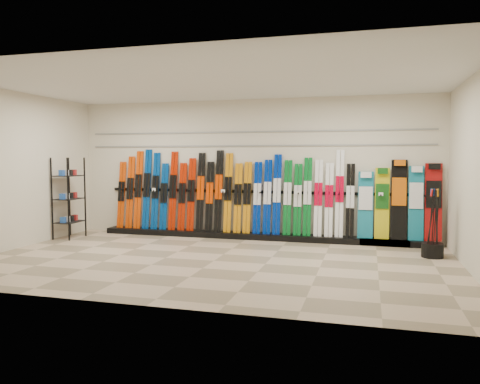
# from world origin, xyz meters

# --- Properties ---
(floor) EXTENTS (8.00, 8.00, 0.00)m
(floor) POSITION_xyz_m (0.00, 0.00, 0.00)
(floor) COLOR gray
(floor) RESTS_ON ground
(back_wall) EXTENTS (8.00, 0.00, 8.00)m
(back_wall) POSITION_xyz_m (0.00, 2.50, 1.50)
(back_wall) COLOR beige
(back_wall) RESTS_ON floor
(left_wall) EXTENTS (0.00, 5.00, 5.00)m
(left_wall) POSITION_xyz_m (-4.00, 0.00, 1.50)
(left_wall) COLOR beige
(left_wall) RESTS_ON floor
(right_wall) EXTENTS (0.00, 5.00, 5.00)m
(right_wall) POSITION_xyz_m (4.00, 0.00, 1.50)
(right_wall) COLOR beige
(right_wall) RESTS_ON floor
(ceiling) EXTENTS (8.00, 8.00, 0.00)m
(ceiling) POSITION_xyz_m (0.00, 0.00, 3.00)
(ceiling) COLOR silver
(ceiling) RESTS_ON back_wall
(ski_rack_base) EXTENTS (8.00, 0.40, 0.12)m
(ski_rack_base) POSITION_xyz_m (0.22, 2.28, 0.06)
(ski_rack_base) COLOR black
(ski_rack_base) RESTS_ON floor
(skis) EXTENTS (5.37, 0.27, 1.81)m
(skis) POSITION_xyz_m (-0.48, 2.34, 0.93)
(skis) COLOR #CC3A02
(skis) RESTS_ON ski_rack_base
(snowboards) EXTENTS (1.59, 0.24, 1.58)m
(snowboards) POSITION_xyz_m (3.11, 2.35, 0.85)
(snowboards) COLOR #14728C
(snowboards) RESTS_ON ski_rack_base
(accessory_rack) EXTENTS (0.40, 0.60, 1.74)m
(accessory_rack) POSITION_xyz_m (-3.75, 1.33, 0.87)
(accessory_rack) COLOR black
(accessory_rack) RESTS_ON floor
(pole_bin) EXTENTS (0.37, 0.37, 0.25)m
(pole_bin) POSITION_xyz_m (3.60, 1.27, 0.12)
(pole_bin) COLOR black
(pole_bin) RESTS_ON floor
(ski_poles) EXTENTS (0.24, 0.35, 1.18)m
(ski_poles) POSITION_xyz_m (3.61, 1.26, 0.61)
(ski_poles) COLOR black
(ski_poles) RESTS_ON pole_bin
(slatwall_rail_0) EXTENTS (7.60, 0.02, 0.03)m
(slatwall_rail_0) POSITION_xyz_m (0.00, 2.48, 2.00)
(slatwall_rail_0) COLOR gray
(slatwall_rail_0) RESTS_ON back_wall
(slatwall_rail_1) EXTENTS (7.60, 0.02, 0.03)m
(slatwall_rail_1) POSITION_xyz_m (0.00, 2.48, 2.30)
(slatwall_rail_1) COLOR gray
(slatwall_rail_1) RESTS_ON back_wall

